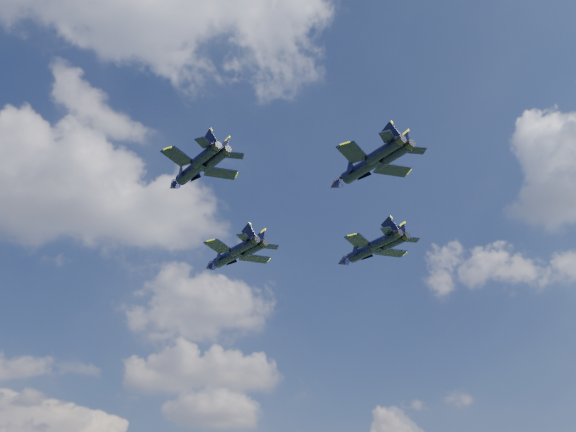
# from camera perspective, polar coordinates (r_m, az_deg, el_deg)

# --- Properties ---
(jet_lead) EXTENTS (12.67, 17.39, 4.15)m
(jet_lead) POSITION_cam_1_polar(r_m,az_deg,el_deg) (114.68, -5.40, -3.65)
(jet_lead) COLOR black
(jet_left) EXTENTS (11.38, 15.78, 3.74)m
(jet_left) POSITION_cam_1_polar(r_m,az_deg,el_deg) (94.46, -8.65, 3.91)
(jet_left) COLOR black
(jet_right) EXTENTS (12.50, 17.35, 4.11)m
(jet_right) POSITION_cam_1_polar(r_m,az_deg,el_deg) (112.57, 6.73, -3.16)
(jet_right) COLOR black
(jet_slot) EXTENTS (11.97, 16.55, 3.91)m
(jet_slot) POSITION_cam_1_polar(r_m,az_deg,el_deg) (90.33, 6.42, 4.17)
(jet_slot) COLOR black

